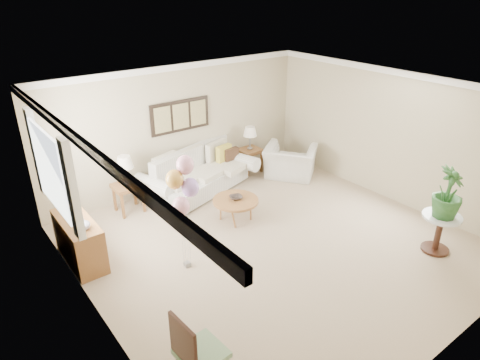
{
  "coord_description": "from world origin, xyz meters",
  "views": [
    {
      "loc": [
        -4.21,
        -4.53,
        4.08
      ],
      "look_at": [
        -0.27,
        0.6,
        1.05
      ],
      "focal_mm": 32.0,
      "sensor_mm": 36.0,
      "label": 1
    }
  ],
  "objects_px": {
    "sofa": "(199,176)",
    "accent_chair": "(195,351)",
    "armchair": "(290,162)",
    "balloon_cluster": "(183,185)",
    "coffee_table": "(236,201)"
  },
  "relations": [
    {
      "from": "armchair",
      "to": "balloon_cluster",
      "type": "distance_m",
      "value": 4.07
    },
    {
      "from": "coffee_table",
      "to": "accent_chair",
      "type": "xyz_separation_m",
      "value": [
        -2.51,
        -2.63,
        0.11
      ]
    },
    {
      "from": "sofa",
      "to": "armchair",
      "type": "xyz_separation_m",
      "value": [
        2.04,
        -0.62,
        0.0
      ]
    },
    {
      "from": "sofa",
      "to": "armchair",
      "type": "height_order",
      "value": "sofa"
    },
    {
      "from": "armchair",
      "to": "sofa",
      "type": "bearing_deg",
      "value": 37.53
    },
    {
      "from": "armchair",
      "to": "accent_chair",
      "type": "height_order",
      "value": "accent_chair"
    },
    {
      "from": "sofa",
      "to": "balloon_cluster",
      "type": "height_order",
      "value": "balloon_cluster"
    },
    {
      "from": "balloon_cluster",
      "to": "armchair",
      "type": "bearing_deg",
      "value": 22.71
    },
    {
      "from": "balloon_cluster",
      "to": "sofa",
      "type": "bearing_deg",
      "value": 53.42
    },
    {
      "from": "balloon_cluster",
      "to": "coffee_table",
      "type": "bearing_deg",
      "value": 25.16
    },
    {
      "from": "sofa",
      "to": "balloon_cluster",
      "type": "xyz_separation_m",
      "value": [
        -1.59,
        -2.14,
        1.06
      ]
    },
    {
      "from": "sofa",
      "to": "accent_chair",
      "type": "distance_m",
      "value": 4.86
    },
    {
      "from": "coffee_table",
      "to": "balloon_cluster",
      "type": "relative_size",
      "value": 0.46
    },
    {
      "from": "coffee_table",
      "to": "balloon_cluster",
      "type": "height_order",
      "value": "balloon_cluster"
    },
    {
      "from": "accent_chair",
      "to": "balloon_cluster",
      "type": "relative_size",
      "value": 0.53
    }
  ]
}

